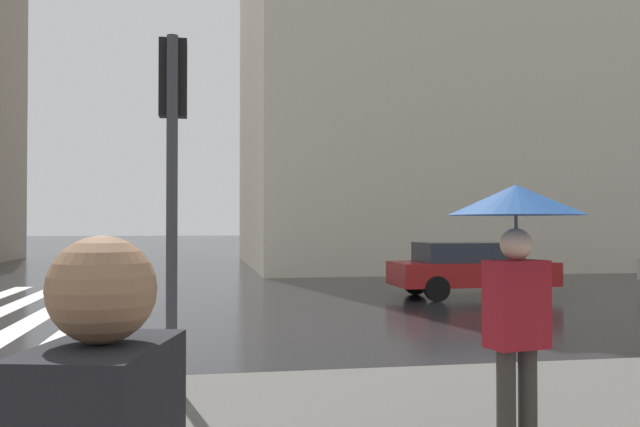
% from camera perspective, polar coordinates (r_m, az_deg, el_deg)
% --- Properties ---
extents(ground_plane, '(220.00, 220.00, 0.00)m').
position_cam_1_polar(ground_plane, '(11.07, -20.65, -10.56)').
color(ground_plane, black).
extents(haussmann_block_corner, '(14.89, 24.74, 23.42)m').
position_cam_1_polar(haussmann_block_corner, '(35.28, 15.14, 14.85)').
color(haussmann_block_corner, beige).
rests_on(haussmann_block_corner, ground_plane).
extents(traffic_signal_post, '(0.44, 0.30, 3.74)m').
position_cam_1_polar(traffic_signal_post, '(7.46, -12.48, 6.63)').
color(traffic_signal_post, '#333338').
rests_on(traffic_signal_post, sidewalk_pavement).
extents(car_red, '(1.85, 4.10, 1.41)m').
position_cam_1_polar(car_red, '(17.65, 12.72, -4.54)').
color(car_red, maroon).
rests_on(car_red, ground_plane).
extents(pedestrian_in_red_jacket, '(0.93, 0.93, 1.98)m').
position_cam_1_polar(pedestrian_in_red_jacket, '(4.77, 16.42, -2.59)').
color(pedestrian_in_red_jacket, maroon).
rests_on(pedestrian_in_red_jacket, sidewalk_pavement).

